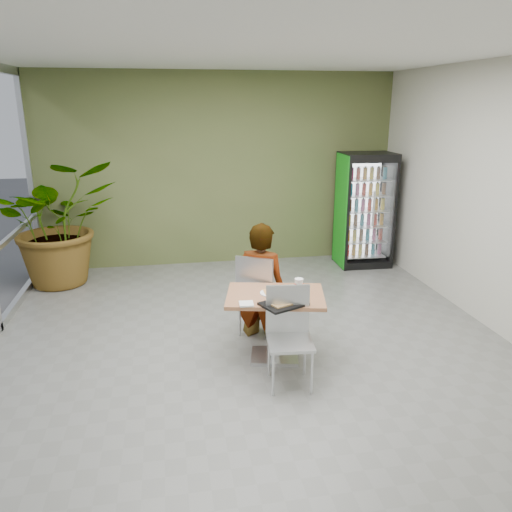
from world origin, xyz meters
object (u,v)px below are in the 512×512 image
(dining_table, at_px, (275,313))
(beverage_fridge, at_px, (365,210))
(chair_near, at_px, (289,328))
(potted_plant, at_px, (59,223))
(soda_cup, at_px, (299,286))
(cafeteria_tray, at_px, (284,304))
(chair_far, at_px, (257,289))
(seated_woman, at_px, (261,292))

(dining_table, relative_size, beverage_fridge, 0.60)
(chair_near, bearing_deg, potted_plant, 134.31)
(dining_table, bearing_deg, soda_cup, -3.00)
(chair_near, relative_size, potted_plant, 0.51)
(cafeteria_tray, height_order, potted_plant, potted_plant)
(dining_table, height_order, chair_far, chair_far)
(cafeteria_tray, bearing_deg, seated_woman, 93.31)
(seated_woman, height_order, beverage_fridge, beverage_fridge)
(chair_far, relative_size, beverage_fridge, 0.53)
(potted_plant, bearing_deg, dining_table, -47.51)
(chair_near, xyz_separation_m, potted_plant, (-2.76, 3.42, 0.38))
(dining_table, relative_size, chair_far, 1.13)
(dining_table, xyz_separation_m, cafeteria_tray, (0.02, -0.30, 0.23))
(chair_far, height_order, soda_cup, chair_far)
(potted_plant, bearing_deg, beverage_fridge, 0.67)
(dining_table, height_order, cafeteria_tray, cafeteria_tray)
(seated_woman, distance_m, potted_plant, 3.58)
(seated_woman, relative_size, cafeteria_tray, 3.92)
(chair_near, distance_m, beverage_fridge, 4.12)
(chair_near, xyz_separation_m, soda_cup, (0.21, 0.44, 0.26))
(seated_woman, height_order, potted_plant, potted_plant)
(chair_near, relative_size, beverage_fridge, 0.51)
(chair_near, relative_size, soda_cup, 5.94)
(chair_far, relative_size, soda_cup, 6.16)
(beverage_fridge, bearing_deg, dining_table, -124.17)
(chair_far, height_order, seated_woman, seated_woman)
(seated_woman, height_order, soda_cup, seated_woman)
(chair_near, distance_m, cafeteria_tray, 0.24)
(seated_woman, relative_size, soda_cup, 10.21)
(seated_woman, xyz_separation_m, soda_cup, (0.29, -0.64, 0.29))
(dining_table, distance_m, seated_woman, 0.63)
(chair_far, distance_m, potted_plant, 3.57)
(soda_cup, xyz_separation_m, potted_plant, (-2.97, 2.98, 0.12))
(dining_table, distance_m, soda_cup, 0.39)
(chair_far, relative_size, cafeteria_tray, 2.36)
(dining_table, relative_size, potted_plant, 0.60)
(seated_woman, distance_m, soda_cup, 0.76)
(cafeteria_tray, xyz_separation_m, potted_plant, (-2.74, 3.27, 0.19))
(dining_table, xyz_separation_m, soda_cup, (0.25, -0.01, 0.29))
(soda_cup, bearing_deg, dining_table, 177.00)
(soda_cup, xyz_separation_m, beverage_fridge, (1.95, 3.04, 0.13))
(seated_woman, bearing_deg, potted_plant, -11.31)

